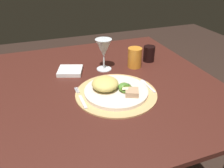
{
  "coord_description": "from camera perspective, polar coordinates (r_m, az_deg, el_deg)",
  "views": [
    {
      "loc": [
        -0.21,
        -0.85,
        1.24
      ],
      "look_at": [
        0.08,
        -0.06,
        0.77
      ],
      "focal_mm": 36.34,
      "sensor_mm": 36.0,
      "label": 1
    }
  ],
  "objects": [
    {
      "name": "dark_tumbler",
      "position": [
        1.23,
        9.28,
        7.54
      ],
      "size": [
        0.06,
        0.06,
        0.08
      ],
      "primitive_type": "cylinder",
      "color": "black",
      "rests_on": "dining_table"
    },
    {
      "name": "amber_tumbler",
      "position": [
        1.15,
        5.74,
        6.63
      ],
      "size": [
        0.07,
        0.07,
        0.1
      ],
      "primitive_type": "cylinder",
      "color": "orange",
      "rests_on": "dining_table"
    },
    {
      "name": "bread_piece",
      "position": [
        0.89,
        5.04,
        -2.1
      ],
      "size": [
        0.07,
        0.07,
        0.02
      ],
      "primitive_type": "cube",
      "rotation": [
        0.0,
        0.0,
        1.17
      ],
      "color": "tan",
      "rests_on": "dinner_plate"
    },
    {
      "name": "dining_table",
      "position": [
        1.11,
        -4.81,
        -8.58
      ],
      "size": [
        1.12,
        1.03,
        0.75
      ],
      "color": "#451D16",
      "rests_on": "ground"
    },
    {
      "name": "wine_glass",
      "position": [
        1.09,
        -2.11,
        8.76
      ],
      "size": [
        0.08,
        0.08,
        0.16
      ],
      "color": "silver",
      "rests_on": "dining_table"
    },
    {
      "name": "salad_greens",
      "position": [
        0.92,
        3.43,
        -1.0
      ],
      "size": [
        0.07,
        0.09,
        0.02
      ],
      "color": "#4D7E2F",
      "rests_on": "dinner_plate"
    },
    {
      "name": "fork",
      "position": [
        0.9,
        -7.78,
        -3.61
      ],
      "size": [
        0.02,
        0.16,
        0.0
      ],
      "color": "silver",
      "rests_on": "placemat"
    },
    {
      "name": "pasta_serving",
      "position": [
        0.92,
        -1.74,
        0.09
      ],
      "size": [
        0.14,
        0.14,
        0.05
      ],
      "primitive_type": "ellipsoid",
      "rotation": [
        0.0,
        0.0,
        1.18
      ],
      "color": "#D6C163",
      "rests_on": "dinner_plate"
    },
    {
      "name": "placemat",
      "position": [
        0.93,
        1.05,
        -2.34
      ],
      "size": [
        0.33,
        0.33,
        0.01
      ],
      "primitive_type": "cylinder",
      "color": "tan",
      "rests_on": "dining_table"
    },
    {
      "name": "napkin",
      "position": [
        1.12,
        -10.48,
        3.28
      ],
      "size": [
        0.14,
        0.14,
        0.02
      ],
      "primitive_type": "cube",
      "rotation": [
        0.0,
        0.0,
        -0.34
      ],
      "color": "white",
      "rests_on": "dining_table"
    },
    {
      "name": "spoon",
      "position": [
        1.0,
        8.43,
        0.05
      ],
      "size": [
        0.02,
        0.12,
        0.01
      ],
      "color": "silver",
      "rests_on": "placemat"
    },
    {
      "name": "dinner_plate",
      "position": [
        0.93,
        1.05,
        -1.81
      ],
      "size": [
        0.26,
        0.26,
        0.01
      ],
      "primitive_type": "cylinder",
      "color": "silver",
      "rests_on": "placemat"
    }
  ]
}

